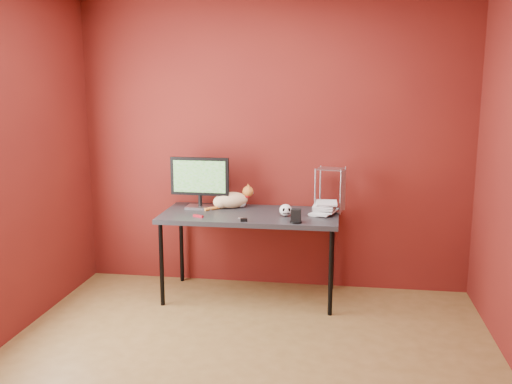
# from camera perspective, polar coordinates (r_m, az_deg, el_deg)

# --- Properties ---
(room) EXTENTS (3.52, 3.52, 2.61)m
(room) POSITION_cam_1_polar(r_m,az_deg,el_deg) (3.38, -1.81, 3.99)
(room) COLOR brown
(room) RESTS_ON ground
(desk) EXTENTS (1.50, 0.70, 0.75)m
(desk) POSITION_cam_1_polar(r_m,az_deg,el_deg) (4.87, -0.60, -2.72)
(desk) COLOR black
(desk) RESTS_ON ground
(monitor) EXTENTS (0.52, 0.17, 0.45)m
(monitor) POSITION_cam_1_polar(r_m,az_deg,el_deg) (5.04, -5.64, 1.21)
(monitor) COLOR #ABAAAF
(monitor) RESTS_ON desk
(cat) EXTENTS (0.40, 0.29, 0.21)m
(cat) POSITION_cam_1_polar(r_m,az_deg,el_deg) (5.05, -2.47, -0.79)
(cat) COLOR #C7812A
(cat) RESTS_ON desk
(skull_mug) EXTENTS (0.10, 0.11, 0.10)m
(skull_mug) POSITION_cam_1_polar(r_m,az_deg,el_deg) (4.75, 2.98, -1.82)
(skull_mug) COLOR white
(skull_mug) RESTS_ON desk
(speaker) EXTENTS (0.10, 0.10, 0.11)m
(speaker) POSITION_cam_1_polar(r_m,az_deg,el_deg) (4.54, 4.02, -2.46)
(speaker) COLOR black
(speaker) RESTS_ON desk
(book_stack) EXTENTS (0.25, 0.28, 1.16)m
(book_stack) POSITION_cam_1_polar(r_m,az_deg,el_deg) (4.79, 6.04, 4.67)
(book_stack) COLOR beige
(book_stack) RESTS_ON desk
(wire_rack) EXTENTS (0.25, 0.22, 0.38)m
(wire_rack) POSITION_cam_1_polar(r_m,az_deg,el_deg) (4.94, 7.43, 0.24)
(wire_rack) COLOR #ABAAAF
(wire_rack) RESTS_ON desk
(pocket_knife) EXTENTS (0.09, 0.06, 0.02)m
(pocket_knife) POSITION_cam_1_polar(r_m,az_deg,el_deg) (4.75, -5.80, -2.41)
(pocket_knife) COLOR maroon
(pocket_knife) RESTS_ON desk
(black_gadget) EXTENTS (0.06, 0.04, 0.03)m
(black_gadget) POSITION_cam_1_polar(r_m,az_deg,el_deg) (4.58, -1.23, -2.80)
(black_gadget) COLOR black
(black_gadget) RESTS_ON desk
(washer) EXTENTS (0.04, 0.04, 0.00)m
(washer) POSITION_cam_1_polar(r_m,az_deg,el_deg) (4.69, -1.56, -2.61)
(washer) COLOR #ABAAAF
(washer) RESTS_ON desk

